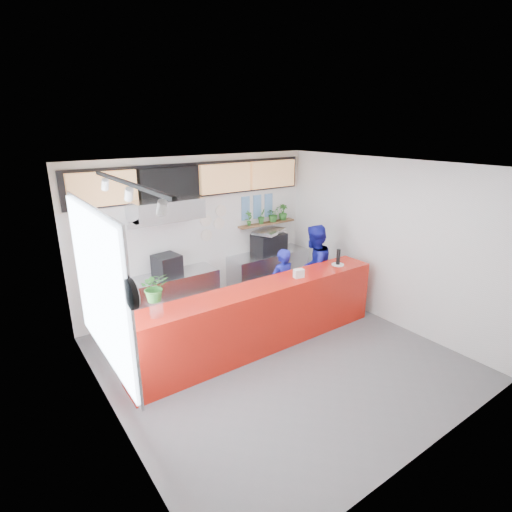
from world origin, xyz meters
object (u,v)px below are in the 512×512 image
service_counter (262,317)px  espresso_machine (269,243)px  pepper_mill (338,257)px  panini_oven (167,265)px  staff_right (313,269)px  staff_center (282,285)px

service_counter → espresso_machine: (1.51, 1.80, 0.56)m
pepper_mill → panini_oven: bearing=144.6°
espresso_machine → staff_right: staff_right is taller
panini_oven → staff_right: bearing=-34.8°
pepper_mill → espresso_machine: bearing=96.5°
staff_center → staff_right: 0.81m
staff_right → pepper_mill: bearing=81.9°
espresso_machine → staff_right: 1.27m
service_counter → espresso_machine: espresso_machine is taller
service_counter → panini_oven: (-0.83, 1.80, 0.54)m
staff_center → staff_right: bearing=179.8°
service_counter → staff_center: size_ratio=3.17×
staff_center → pepper_mill: 1.16m
staff_right → pepper_mill: (0.06, -0.57, 0.39)m
service_counter → panini_oven: 2.06m
espresso_machine → pepper_mill: size_ratio=2.32×
staff_right → staff_center: bearing=-13.4°
service_counter → espresso_machine: size_ratio=6.75×
service_counter → espresso_machine: 2.41m
service_counter → staff_center: staff_center is taller
panini_oven → espresso_machine: espresso_machine is taller
panini_oven → staff_center: size_ratio=0.30×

